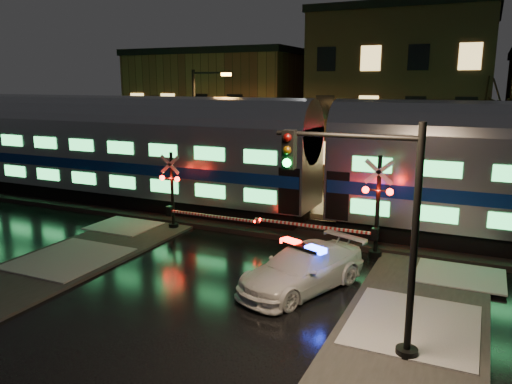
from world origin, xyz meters
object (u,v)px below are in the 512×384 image
Objects in this scene: crossing_signal_left at (178,199)px; streetlight at (198,125)px; crossing_signal_right at (367,216)px; police_car at (302,268)px; traffic_light at (375,235)px.

crossing_signal_left is 7.83m from streetlight.
streetlight reaches higher than crossing_signal_right.
traffic_light reaches higher than police_car.
streetlight is (-10.45, 10.70, 3.63)m from police_car.
traffic_light is (10.52, -7.07, 1.66)m from crossing_signal_left.
police_car is 0.91× the size of traffic_light.
crossing_signal_right is 8.85m from crossing_signal_left.
police_car is at bearing -45.68° from streetlight.
crossing_signal_right is 0.77× the size of streetlight.
police_car is 4.90m from traffic_light.
crossing_signal_right is at bearing 0.07° from crossing_signal_left.
crossing_signal_right is at bearing 110.25° from traffic_light.
crossing_signal_right reaches higher than police_car.
traffic_light is at bearing -33.88° from crossing_signal_left.
crossing_signal_right is 13.75m from streetlight.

